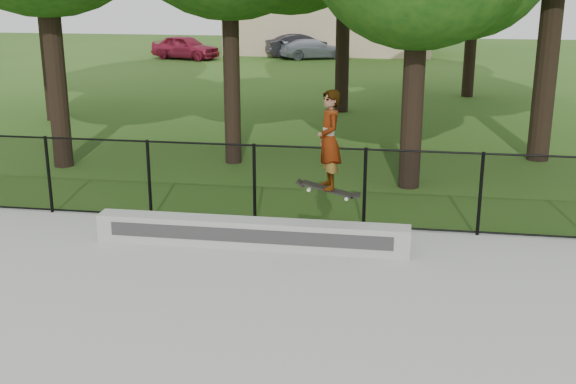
{
  "coord_description": "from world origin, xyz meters",
  "views": [
    {
      "loc": [
        2.62,
        -6.44,
        4.42
      ],
      "look_at": [
        0.9,
        4.2,
        1.2
      ],
      "focal_mm": 45.0,
      "sensor_mm": 36.0,
      "label": 1
    }
  ],
  "objects_px": {
    "car_c": "(314,49)",
    "skater_airborne": "(329,142)",
    "car_b": "(301,45)",
    "grind_ledge": "(251,233)",
    "car_a": "(185,47)"
  },
  "relations": [
    {
      "from": "car_b",
      "to": "skater_airborne",
      "type": "relative_size",
      "value": 2.07
    },
    {
      "from": "car_a",
      "to": "skater_airborne",
      "type": "height_order",
      "value": "skater_airborne"
    },
    {
      "from": "grind_ledge",
      "to": "skater_airborne",
      "type": "distance_m",
      "value": 2.12
    },
    {
      "from": "car_a",
      "to": "grind_ledge",
      "type": "bearing_deg",
      "value": -144.23
    },
    {
      "from": "car_b",
      "to": "car_c",
      "type": "distance_m",
      "value": 1.15
    },
    {
      "from": "car_b",
      "to": "car_c",
      "type": "height_order",
      "value": "car_b"
    },
    {
      "from": "car_c",
      "to": "skater_airborne",
      "type": "xyz_separation_m",
      "value": [
        4.04,
        -29.8,
        1.4
      ]
    },
    {
      "from": "grind_ledge",
      "to": "skater_airborne",
      "type": "bearing_deg",
      "value": -7.77
    },
    {
      "from": "car_c",
      "to": "skater_airborne",
      "type": "height_order",
      "value": "skater_airborne"
    },
    {
      "from": "car_a",
      "to": "skater_airborne",
      "type": "relative_size",
      "value": 2.21
    },
    {
      "from": "car_a",
      "to": "car_c",
      "type": "distance_m",
      "value": 7.18
    },
    {
      "from": "car_b",
      "to": "skater_airborne",
      "type": "xyz_separation_m",
      "value": [
        4.85,
        -30.61,
        1.29
      ]
    },
    {
      "from": "grind_ledge",
      "to": "car_b",
      "type": "height_order",
      "value": "car_b"
    },
    {
      "from": "grind_ledge",
      "to": "skater_airborne",
      "type": "xyz_separation_m",
      "value": [
        1.31,
        -0.18,
        1.65
      ]
    },
    {
      "from": "grind_ledge",
      "to": "car_b",
      "type": "bearing_deg",
      "value": 96.64
    }
  ]
}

